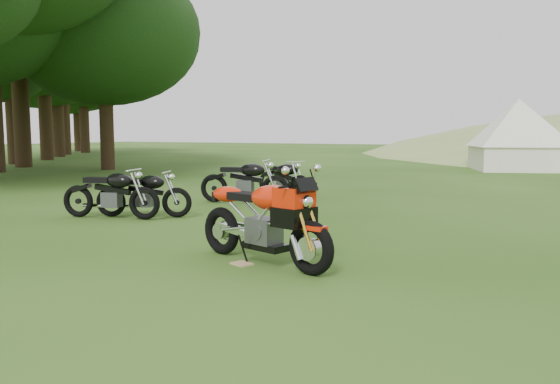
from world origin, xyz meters
The scene contains 9 objects.
ground centered at (0.00, 0.00, 0.00)m, with size 120.00×120.00×0.00m, color #21440E.
treeline centered at (-20.00, 15.00, 0.00)m, with size 28.00×32.00×14.00m, color black, non-canonical shape.
sport_motorcycle centered at (-0.33, 0.05, 0.60)m, with size 1.99×0.50×1.19m, color red, non-canonical shape.
plywood_board centered at (-0.53, -0.11, 0.01)m, with size 0.23×0.19×0.02m, color tan.
vintage_moto_a centered at (-4.40, 1.67, 0.48)m, with size 1.82×0.42×0.96m, color black, non-canonical shape.
vintage_moto_b centered at (-3.40, 4.56, 0.51)m, with size 1.94×0.45×1.02m, color black, non-canonical shape.
vintage_moto_c centered at (-3.98, 2.06, 0.45)m, with size 1.71×0.40×0.90m, color black, non-canonical shape.
vintage_moto_d centered at (-3.15, 5.89, 0.47)m, with size 1.79×0.41×0.94m, color black, non-canonical shape.
tent_left centered at (0.85, 18.57, 1.39)m, with size 3.20×3.20×2.77m, color white, non-canonical shape.
Camera 1 is at (2.83, -5.42, 1.55)m, focal length 35.00 mm.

